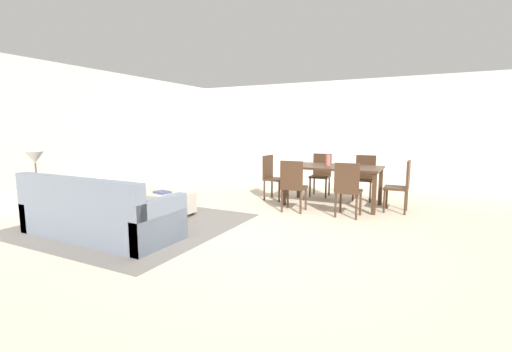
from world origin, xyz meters
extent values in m
plane|color=beige|center=(0.00, 0.00, 0.00)|extent=(10.80, 10.80, 0.00)
cube|color=silver|center=(0.00, 5.00, 1.35)|extent=(9.00, 0.12, 2.70)
cube|color=silver|center=(-4.50, 0.50, 1.35)|extent=(0.12, 11.00, 2.70)
cube|color=slate|center=(-2.13, -0.38, 0.00)|extent=(3.00, 2.80, 0.01)
cube|color=slate|center=(-2.08, -0.99, 0.21)|extent=(2.27, 0.89, 0.42)
cube|color=slate|center=(-2.08, -1.36, 0.64)|extent=(2.27, 0.16, 0.44)
cube|color=slate|center=(-3.15, -0.99, 0.31)|extent=(0.14, 0.89, 0.62)
cube|color=slate|center=(-1.02, -0.99, 0.31)|extent=(0.14, 0.89, 0.62)
cube|color=gray|center=(-2.68, -1.11, 0.59)|extent=(0.33, 0.12, 0.34)
cube|color=slate|center=(-2.08, -1.12, 0.58)|extent=(0.33, 0.12, 0.33)
cube|color=slate|center=(-1.48, -1.08, 0.61)|extent=(0.39, 0.13, 0.39)
cube|color=#B7AD9E|center=(-2.18, 0.22, 0.23)|extent=(1.19, 0.60, 0.34)
cylinder|color=#422B1C|center=(-2.72, 0.47, 0.03)|extent=(0.05, 0.05, 0.06)
cylinder|color=#422B1C|center=(-1.63, 0.47, 0.03)|extent=(0.05, 0.05, 0.06)
cylinder|color=#422B1C|center=(-2.72, -0.03, 0.03)|extent=(0.05, 0.05, 0.06)
cylinder|color=#422B1C|center=(-1.63, -0.03, 0.03)|extent=(0.05, 0.05, 0.06)
cube|color=olive|center=(-3.52, -0.97, 0.58)|extent=(0.40, 0.40, 0.03)
cylinder|color=olive|center=(-3.69, -0.80, 0.28)|extent=(0.04, 0.04, 0.57)
cylinder|color=olive|center=(-3.35, -0.80, 0.28)|extent=(0.04, 0.04, 0.57)
cylinder|color=olive|center=(-3.69, -1.14, 0.28)|extent=(0.04, 0.04, 0.57)
cylinder|color=olive|center=(-3.35, -1.14, 0.28)|extent=(0.04, 0.04, 0.57)
cylinder|color=brown|center=(-3.52, -0.97, 0.61)|extent=(0.16, 0.16, 0.02)
cylinder|color=brown|center=(-3.52, -0.97, 0.78)|extent=(0.02, 0.02, 0.32)
cone|color=silver|center=(-3.52, -0.97, 1.03)|extent=(0.26, 0.26, 0.18)
cube|color=#422B1C|center=(0.28, 2.34, 0.74)|extent=(1.78, 0.97, 0.04)
cube|color=#422B1C|center=(-0.55, 2.76, 0.36)|extent=(0.07, 0.07, 0.72)
cube|color=#422B1C|center=(1.11, 2.76, 0.36)|extent=(0.07, 0.07, 0.72)
cube|color=#422B1C|center=(-0.55, 1.91, 0.36)|extent=(0.07, 0.07, 0.72)
cube|color=#422B1C|center=(1.11, 1.91, 0.36)|extent=(0.07, 0.07, 0.72)
cube|color=#422B1C|center=(-0.20, 1.54, 0.43)|extent=(0.43, 0.43, 0.04)
cube|color=#422B1C|center=(-0.19, 1.36, 0.69)|extent=(0.40, 0.07, 0.47)
cylinder|color=#422B1C|center=(-0.38, 1.70, 0.21)|extent=(0.04, 0.04, 0.41)
cylinder|color=#422B1C|center=(-0.04, 1.72, 0.21)|extent=(0.04, 0.04, 0.41)
cylinder|color=#422B1C|center=(-0.36, 1.36, 0.21)|extent=(0.04, 0.04, 0.41)
cylinder|color=#422B1C|center=(-0.02, 1.38, 0.21)|extent=(0.04, 0.04, 0.41)
cube|color=#422B1C|center=(0.75, 1.60, 0.43)|extent=(0.40, 0.40, 0.04)
cube|color=#422B1C|center=(0.74, 1.42, 0.69)|extent=(0.40, 0.04, 0.47)
cylinder|color=#422B1C|center=(0.58, 1.77, 0.21)|extent=(0.04, 0.04, 0.41)
cylinder|color=#422B1C|center=(0.92, 1.77, 0.21)|extent=(0.04, 0.04, 0.41)
cylinder|color=#422B1C|center=(0.57, 1.43, 0.21)|extent=(0.04, 0.04, 0.41)
cylinder|color=#422B1C|center=(0.91, 1.43, 0.21)|extent=(0.04, 0.04, 0.41)
cube|color=#422B1C|center=(-0.18, 3.08, 0.43)|extent=(0.42, 0.42, 0.04)
cube|color=#422B1C|center=(-0.19, 3.26, 0.69)|extent=(0.40, 0.06, 0.47)
cylinder|color=#422B1C|center=(0.00, 2.92, 0.21)|extent=(0.04, 0.04, 0.41)
cylinder|color=#422B1C|center=(-0.34, 2.90, 0.21)|extent=(0.04, 0.04, 0.41)
cylinder|color=#422B1C|center=(-0.02, 3.26, 0.21)|extent=(0.04, 0.04, 0.41)
cylinder|color=#422B1C|center=(-0.36, 3.24, 0.21)|extent=(0.04, 0.04, 0.41)
cube|color=#422B1C|center=(0.74, 3.07, 0.43)|extent=(0.41, 0.41, 0.04)
cube|color=#422B1C|center=(0.74, 3.25, 0.69)|extent=(0.40, 0.05, 0.47)
cylinder|color=#422B1C|center=(0.91, 2.90, 0.21)|extent=(0.04, 0.04, 0.41)
cylinder|color=#422B1C|center=(0.57, 2.90, 0.21)|extent=(0.04, 0.04, 0.41)
cylinder|color=#422B1C|center=(0.91, 3.24, 0.21)|extent=(0.04, 0.04, 0.41)
cylinder|color=#422B1C|center=(0.57, 3.24, 0.21)|extent=(0.04, 0.04, 0.41)
cube|color=#422B1C|center=(1.43, 2.30, 0.43)|extent=(0.41, 0.41, 0.04)
cube|color=#422B1C|center=(1.61, 2.30, 0.69)|extent=(0.05, 0.40, 0.47)
cylinder|color=#422B1C|center=(1.26, 2.14, 0.21)|extent=(0.04, 0.04, 0.41)
cylinder|color=#422B1C|center=(1.26, 2.48, 0.21)|extent=(0.04, 0.04, 0.41)
cylinder|color=#422B1C|center=(1.60, 2.13, 0.21)|extent=(0.04, 0.04, 0.41)
cylinder|color=#422B1C|center=(1.60, 2.47, 0.21)|extent=(0.04, 0.04, 0.41)
cube|color=#422B1C|center=(-0.90, 2.31, 0.43)|extent=(0.42, 0.42, 0.04)
cube|color=#422B1C|center=(-1.08, 2.32, 0.69)|extent=(0.06, 0.40, 0.47)
cylinder|color=#422B1C|center=(-0.72, 2.47, 0.21)|extent=(0.04, 0.04, 0.41)
cylinder|color=#422B1C|center=(-0.74, 2.13, 0.21)|extent=(0.04, 0.04, 0.41)
cylinder|color=#422B1C|center=(-1.06, 2.49, 0.21)|extent=(0.04, 0.04, 0.41)
cylinder|color=#422B1C|center=(-1.08, 2.15, 0.21)|extent=(0.04, 0.04, 0.41)
cylinder|color=#B26659|center=(0.19, 2.34, 0.87)|extent=(0.10, 0.10, 0.21)
cube|color=#3F4C72|center=(-2.05, 0.20, 0.41)|extent=(0.30, 0.25, 0.03)
camera|label=1|loc=(1.92, -4.16, 1.48)|focal=24.19mm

